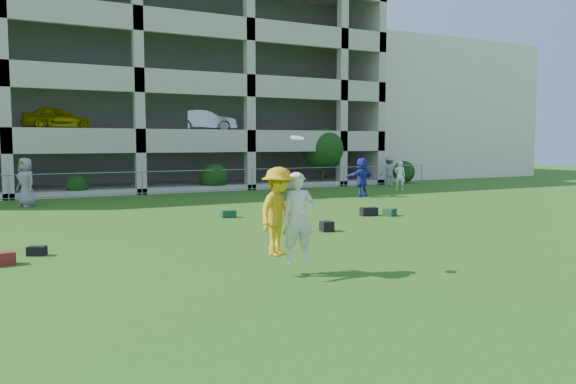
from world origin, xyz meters
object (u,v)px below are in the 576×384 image
crate_d (327,226)px  parking_garage (109,88)px  bystander_e (400,176)px  frisbee_contest (284,213)px  bystander_c (26,182)px  stucco_building (397,113)px  bystander_f (389,171)px  bystander_d (362,177)px

crate_d → parking_garage: bearing=95.5°
bystander_e → frisbee_contest: bearing=87.8°
crate_d → frisbee_contest: 5.73m
crate_d → frisbee_contest: (-3.60, -4.33, 1.09)m
bystander_c → crate_d: bearing=3.3°
bystander_c → crate_d: 13.53m
bystander_c → parking_garage: (5.39, 11.74, 5.01)m
bystander_c → frisbee_contest: size_ratio=0.79×
stucco_building → frisbee_contest: (-24.41, -27.53, -3.76)m
bystander_f → frisbee_contest: 23.61m
bystander_c → crate_d: bystander_c is taller
crate_d → frisbee_contest: bearing=-129.8°
bystander_c → bystander_d: 14.85m
bystander_c → bystander_f: (19.91, 1.93, -0.10)m
bystander_e → bystander_f: size_ratio=0.90×
bystander_d → bystander_e: (3.88, 1.97, -0.14)m
bystander_d → parking_garage: (-9.18, 14.62, 5.07)m
bystander_c → bystander_d: bearing=47.9°
frisbee_contest → parking_garage: bearing=87.0°
stucco_building → bystander_c: bearing=-157.0°
bystander_d → bystander_f: bystander_d is taller
bystander_c → bystander_d: bystander_c is taller
bystander_e → frisbee_contest: 20.54m
stucco_building → bystander_f: 13.81m
bystander_c → frisbee_contest: frisbee_contest is taller
parking_garage → bystander_d: bearing=-57.9°
bystander_e → bystander_c: bearing=39.7°
bystander_c → stucco_building: bearing=82.1°
crate_d → parking_garage: (-2.19, 22.90, 5.86)m
crate_d → frisbee_contest: size_ratio=0.14×
bystander_d → parking_garage: bearing=-73.2°
bystander_d → parking_garage: parking_garage is taller
bystander_d → frisbee_contest: frisbee_contest is taller
bystander_e → parking_garage: parking_garage is taller
stucco_building → crate_d: size_ratio=45.71×
stucco_building → crate_d: stucco_building is taller
stucco_building → bystander_c: stucco_building is taller
stucco_building → frisbee_contest: bearing=-131.6°
bystander_d → crate_d: bystander_d is taller
bystander_f → bystander_d: bearing=55.0°
bystander_e → crate_d: bearing=85.9°
bystander_c → bystander_e: size_ratio=1.24×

